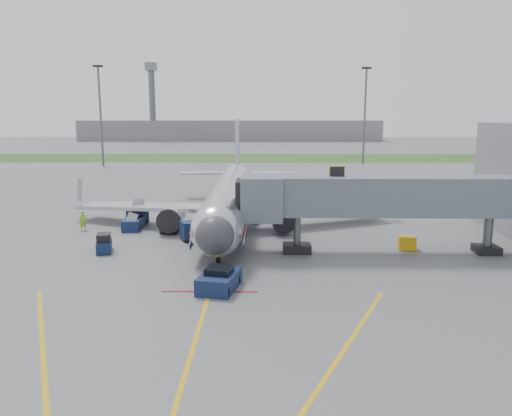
{
  "coord_description": "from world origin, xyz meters",
  "views": [
    {
      "loc": [
        3.28,
        -33.36,
        10.91
      ],
      "look_at": [
        2.72,
        7.04,
        3.2
      ],
      "focal_mm": 35.0,
      "sensor_mm": 36.0,
      "label": 1
    }
  ],
  "objects_px": {
    "baggage_tug": "(104,244)",
    "belt_loader": "(134,222)",
    "airliner": "(230,198)",
    "pushback_tug": "(219,280)",
    "ramp_worker": "(83,221)"
  },
  "relations": [
    {
      "from": "baggage_tug",
      "to": "airliner",
      "type": "bearing_deg",
      "value": 47.78
    },
    {
      "from": "airliner",
      "to": "ramp_worker",
      "type": "height_order",
      "value": "airliner"
    },
    {
      "from": "airliner",
      "to": "ramp_worker",
      "type": "distance_m",
      "value": 14.09
    },
    {
      "from": "pushback_tug",
      "to": "ramp_worker",
      "type": "xyz_separation_m",
      "value": [
        -14.22,
        15.83,
        0.33
      ]
    },
    {
      "from": "baggage_tug",
      "to": "ramp_worker",
      "type": "distance_m",
      "value": 8.57
    },
    {
      "from": "airliner",
      "to": "ramp_worker",
      "type": "relative_size",
      "value": 19.22
    },
    {
      "from": "baggage_tug",
      "to": "belt_loader",
      "type": "height_order",
      "value": "belt_loader"
    },
    {
      "from": "pushback_tug",
      "to": "baggage_tug",
      "type": "xyz_separation_m",
      "value": [
        -9.92,
        8.42,
        0.06
      ]
    },
    {
      "from": "pushback_tug",
      "to": "ramp_worker",
      "type": "relative_size",
      "value": 2.06
    },
    {
      "from": "belt_loader",
      "to": "ramp_worker",
      "type": "height_order",
      "value": "belt_loader"
    },
    {
      "from": "airliner",
      "to": "belt_loader",
      "type": "relative_size",
      "value": 7.2
    },
    {
      "from": "airliner",
      "to": "pushback_tug",
      "type": "height_order",
      "value": "airliner"
    },
    {
      "from": "airliner",
      "to": "ramp_worker",
      "type": "bearing_deg",
      "value": -167.97
    },
    {
      "from": "baggage_tug",
      "to": "belt_loader",
      "type": "distance_m",
      "value": 8.53
    },
    {
      "from": "airliner",
      "to": "baggage_tug",
      "type": "height_order",
      "value": "airliner"
    }
  ]
}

